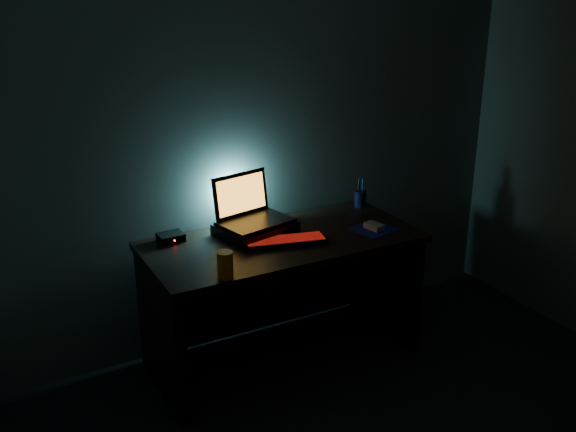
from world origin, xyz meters
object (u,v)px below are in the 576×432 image
object	(u,v)px
mouse	(374,226)
router	(171,237)
laptop	(250,211)
keyboard	(285,241)
pen_cup	(360,199)
juice_glass	(225,265)

from	to	relation	value
mouse	router	bearing A→B (deg)	149.93
laptop	router	xyz separation A→B (m)	(-0.44, 0.06, -0.10)
keyboard	pen_cup	world-z (taller)	pen_cup
pen_cup	juice_glass	bearing A→B (deg)	-154.74
keyboard	juice_glass	bearing A→B (deg)	-138.13
laptop	juice_glass	xyz separation A→B (m)	(-0.36, -0.49, -0.05)
router	keyboard	bearing A→B (deg)	-34.07
juice_glass	router	size ratio (longest dim) A/B	0.94
mouse	pen_cup	world-z (taller)	pen_cup
router	mouse	bearing A→B (deg)	-22.76
laptop	pen_cup	distance (m)	0.78
laptop	keyboard	distance (m)	0.29
mouse	pen_cup	bearing A→B (deg)	56.95
keyboard	mouse	distance (m)	0.54
laptop	router	distance (m)	0.45
keyboard	router	size ratio (longest dim) A/B	3.32
mouse	router	distance (m)	1.13
keyboard	router	distance (m)	0.62
mouse	keyboard	bearing A→B (deg)	162.88
laptop	keyboard	world-z (taller)	laptop
mouse	router	xyz separation A→B (m)	(-1.06, 0.38, 0.00)
pen_cup	juice_glass	xyz separation A→B (m)	(-1.13, -0.53, 0.01)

